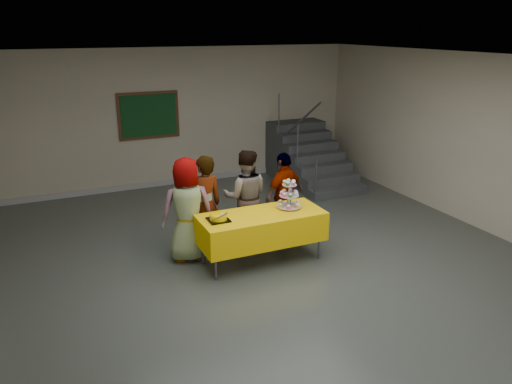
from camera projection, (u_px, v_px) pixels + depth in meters
room_shell at (287, 131)px, 6.46m from camera, size 10.00×10.04×3.02m
bake_table at (261, 227)px, 7.47m from camera, size 1.88×0.78×0.77m
cupcake_stand at (289, 196)px, 7.58m from camera, size 0.38×0.38×0.44m
bear_cake at (218, 217)px, 7.13m from camera, size 0.32×0.36×0.12m
schoolchild_a at (187, 210)px, 7.46m from camera, size 0.84×0.61×1.60m
schoolchild_b at (205, 205)px, 7.68m from camera, size 0.62×0.45×1.58m
schoolchild_c at (246, 197)px, 8.12m from camera, size 0.92×0.82×1.56m
schoolchild_d at (284, 195)px, 8.36m from camera, size 0.92×0.64×1.45m
staircase at (307, 158)px, 11.58m from camera, size 1.30×2.40×2.04m
noticeboard at (149, 116)px, 10.62m from camera, size 1.30×0.05×1.00m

